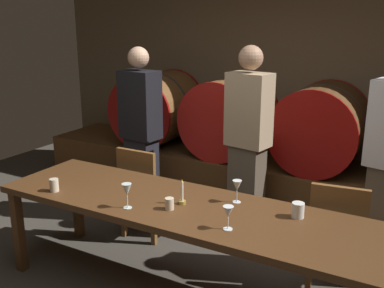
{
  "coord_description": "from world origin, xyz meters",
  "views": [
    {
      "loc": [
        1.48,
        -2.23,
        2.01
      ],
      "look_at": [
        -0.1,
        0.59,
        1.09
      ],
      "focal_mm": 41.64,
      "sensor_mm": 36.0,
      "label": 1
    }
  ],
  "objects_px": {
    "wine_barrel_far_left": "(158,108)",
    "guest_left": "(141,133)",
    "chair_right": "(337,231)",
    "candle_center": "(182,197)",
    "wine_glass_center": "(237,186)",
    "cup_center": "(169,204)",
    "chair_left": "(144,188)",
    "wine_glass_right": "(228,213)",
    "wine_barrel_center_right": "(321,127)",
    "wine_barrel_center_left": "(229,116)",
    "dining_table": "(189,214)",
    "cup_left": "(54,185)",
    "cup_right": "(298,210)",
    "wine_glass_left": "(127,190)",
    "guest_center": "(248,141)"
  },
  "relations": [
    {
      "from": "dining_table",
      "to": "wine_glass_left",
      "type": "distance_m",
      "value": 0.47
    },
    {
      "from": "wine_barrel_far_left",
      "to": "guest_left",
      "type": "distance_m",
      "value": 0.97
    },
    {
      "from": "dining_table",
      "to": "candle_center",
      "type": "xyz_separation_m",
      "value": [
        -0.06,
        0.0,
        0.11
      ]
    },
    {
      "from": "cup_left",
      "to": "chair_right",
      "type": "bearing_deg",
      "value": 24.98
    },
    {
      "from": "wine_glass_left",
      "to": "cup_center",
      "type": "bearing_deg",
      "value": 24.67
    },
    {
      "from": "chair_left",
      "to": "cup_left",
      "type": "distance_m",
      "value": 0.98
    },
    {
      "from": "wine_barrel_center_left",
      "to": "cup_left",
      "type": "xyz_separation_m",
      "value": [
        -0.46,
        -2.15,
        -0.17
      ]
    },
    {
      "from": "cup_left",
      "to": "cup_center",
      "type": "bearing_deg",
      "value": 8.85
    },
    {
      "from": "wine_barrel_far_left",
      "to": "wine_glass_right",
      "type": "xyz_separation_m",
      "value": [
        1.9,
        -2.08,
        -0.11
      ]
    },
    {
      "from": "candle_center",
      "to": "wine_glass_right",
      "type": "relative_size",
      "value": 1.23
    },
    {
      "from": "wine_barrel_far_left",
      "to": "guest_left",
      "type": "xyz_separation_m",
      "value": [
        0.39,
        -0.89,
        -0.06
      ]
    },
    {
      "from": "wine_barrel_center_left",
      "to": "cup_right",
      "type": "xyz_separation_m",
      "value": [
        1.28,
        -1.7,
        -0.17
      ]
    },
    {
      "from": "chair_left",
      "to": "wine_glass_right",
      "type": "bearing_deg",
      "value": 145.5
    },
    {
      "from": "guest_center",
      "to": "cup_center",
      "type": "xyz_separation_m",
      "value": [
        -0.05,
        -1.28,
        -0.14
      ]
    },
    {
      "from": "guest_left",
      "to": "cup_center",
      "type": "distance_m",
      "value": 1.53
    },
    {
      "from": "wine_barrel_center_right",
      "to": "cup_center",
      "type": "xyz_separation_m",
      "value": [
        -0.53,
        -2.01,
        -0.18
      ]
    },
    {
      "from": "chair_right",
      "to": "wine_glass_left",
      "type": "height_order",
      "value": "wine_glass_left"
    },
    {
      "from": "dining_table",
      "to": "chair_left",
      "type": "xyz_separation_m",
      "value": [
        -0.85,
        0.65,
        -0.19
      ]
    },
    {
      "from": "guest_left",
      "to": "cup_center",
      "type": "xyz_separation_m",
      "value": [
        1.04,
        -1.12,
        -0.12
      ]
    },
    {
      "from": "wine_barrel_center_left",
      "to": "guest_left",
      "type": "xyz_separation_m",
      "value": [
        -0.56,
        -0.89,
        -0.06
      ]
    },
    {
      "from": "chair_left",
      "to": "candle_center",
      "type": "relative_size",
      "value": 4.64
    },
    {
      "from": "wine_barrel_center_left",
      "to": "cup_left",
      "type": "distance_m",
      "value": 2.21
    },
    {
      "from": "cup_center",
      "to": "wine_glass_right",
      "type": "bearing_deg",
      "value": -9.21
    },
    {
      "from": "wine_barrel_center_left",
      "to": "wine_glass_center",
      "type": "xyz_separation_m",
      "value": [
        0.83,
        -1.67,
        -0.1
      ]
    },
    {
      "from": "wine_glass_left",
      "to": "wine_barrel_far_left",
      "type": "bearing_deg",
      "value": 118.48
    },
    {
      "from": "wine_glass_center",
      "to": "wine_glass_right",
      "type": "relative_size",
      "value": 1.07
    },
    {
      "from": "wine_glass_right",
      "to": "cup_center",
      "type": "height_order",
      "value": "wine_glass_right"
    },
    {
      "from": "cup_right",
      "to": "wine_glass_left",
      "type": "bearing_deg",
      "value": -158.3
    },
    {
      "from": "candle_center",
      "to": "guest_left",
      "type": "bearing_deg",
      "value": 136.88
    },
    {
      "from": "cup_center",
      "to": "guest_center",
      "type": "bearing_deg",
      "value": 87.91
    },
    {
      "from": "chair_right",
      "to": "cup_center",
      "type": "relative_size",
      "value": 10.73
    },
    {
      "from": "wine_glass_right",
      "to": "cup_center",
      "type": "relative_size",
      "value": 1.89
    },
    {
      "from": "guest_center",
      "to": "chair_left",
      "type": "bearing_deg",
      "value": 41.95
    },
    {
      "from": "wine_barrel_center_left",
      "to": "dining_table",
      "type": "distance_m",
      "value": 1.99
    },
    {
      "from": "wine_barrel_far_left",
      "to": "wine_barrel_center_right",
      "type": "bearing_deg",
      "value": 0.0
    },
    {
      "from": "wine_barrel_center_right",
      "to": "candle_center",
      "type": "bearing_deg",
      "value": -104.86
    },
    {
      "from": "guest_left",
      "to": "wine_glass_left",
      "type": "xyz_separation_m",
      "value": [
        0.77,
        -1.24,
        -0.03
      ]
    },
    {
      "from": "wine_glass_right",
      "to": "candle_center",
      "type": "bearing_deg",
      "value": 156.08
    },
    {
      "from": "wine_glass_center",
      "to": "cup_center",
      "type": "bearing_deg",
      "value": -136.35
    },
    {
      "from": "chair_right",
      "to": "wine_barrel_far_left",
      "type": "bearing_deg",
      "value": -34.84
    },
    {
      "from": "candle_center",
      "to": "cup_center",
      "type": "distance_m",
      "value": 0.13
    },
    {
      "from": "chair_right",
      "to": "guest_left",
      "type": "distance_m",
      "value": 2.1
    },
    {
      "from": "chair_left",
      "to": "cup_right",
      "type": "relative_size",
      "value": 8.59
    },
    {
      "from": "wine_barrel_center_left",
      "to": "chair_right",
      "type": "height_order",
      "value": "wine_barrel_center_left"
    },
    {
      "from": "wine_glass_left",
      "to": "wine_glass_right",
      "type": "bearing_deg",
      "value": 3.45
    },
    {
      "from": "guest_center",
      "to": "cup_right",
      "type": "bearing_deg",
      "value": 137.99
    },
    {
      "from": "candle_center",
      "to": "wine_glass_right",
      "type": "xyz_separation_m",
      "value": [
        0.45,
        -0.2,
        0.06
      ]
    },
    {
      "from": "guest_center",
      "to": "cup_left",
      "type": "xyz_separation_m",
      "value": [
        -0.98,
        -1.42,
        -0.13
      ]
    },
    {
      "from": "dining_table",
      "to": "guest_left",
      "type": "height_order",
      "value": "guest_left"
    },
    {
      "from": "wine_barrel_center_left",
      "to": "wine_glass_center",
      "type": "height_order",
      "value": "wine_barrel_center_left"
    }
  ]
}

